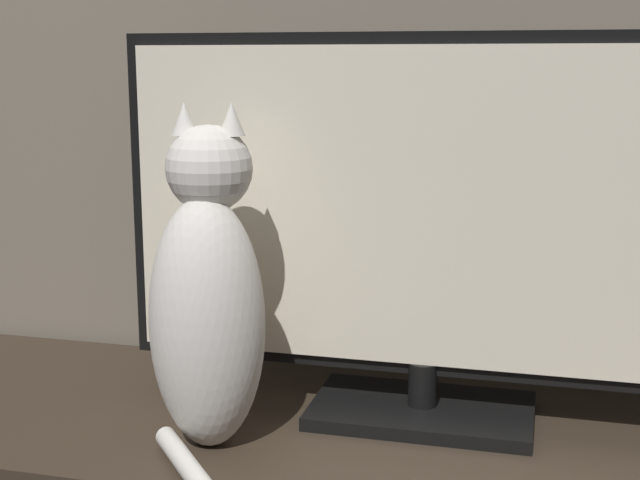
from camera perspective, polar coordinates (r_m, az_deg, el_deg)
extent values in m
cube|color=black|center=(1.39, 6.55, -10.80)|extent=(0.33, 0.20, 0.02)
cylinder|color=black|center=(1.37, 6.59, -9.12)|extent=(0.04, 0.04, 0.07)
cube|color=black|center=(1.31, 6.91, 2.04)|extent=(0.93, 0.02, 0.50)
cube|color=silver|center=(1.29, 6.82, 1.94)|extent=(0.89, 0.01, 0.47)
ellipsoid|color=silver|center=(1.24, -7.23, -5.31)|extent=(0.17, 0.16, 0.36)
ellipsoid|color=olive|center=(1.29, -6.56, -5.41)|extent=(0.09, 0.06, 0.20)
sphere|color=silver|center=(1.22, -7.11, 4.56)|extent=(0.13, 0.13, 0.12)
cone|color=silver|center=(1.23, -8.68, 7.70)|extent=(0.04, 0.04, 0.05)
cone|color=silver|center=(1.21, -5.68, 7.72)|extent=(0.04, 0.04, 0.05)
cylinder|color=silver|center=(1.20, -8.45, -14.16)|extent=(0.16, 0.18, 0.03)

